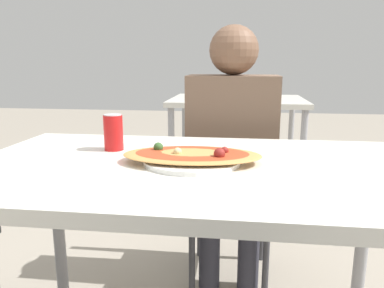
# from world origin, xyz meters

# --- Properties ---
(dining_table) EXTENTS (1.38, 0.80, 0.77)m
(dining_table) POSITION_xyz_m (0.00, 0.00, 0.69)
(dining_table) COLOR silver
(dining_table) RESTS_ON ground_plane
(chair_far_seated) EXTENTS (0.40, 0.40, 0.88)m
(chair_far_seated) POSITION_xyz_m (0.11, 0.73, 0.51)
(chair_far_seated) COLOR #4C4C4C
(chair_far_seated) RESTS_ON ground_plane
(person_seated) EXTENTS (0.41, 0.26, 1.23)m
(person_seated) POSITION_xyz_m (0.11, 0.62, 0.73)
(person_seated) COLOR #2D2D38
(person_seated) RESTS_ON ground_plane
(pizza_main) EXTENTS (0.43, 0.30, 0.06)m
(pizza_main) POSITION_xyz_m (0.00, 0.01, 0.79)
(pizza_main) COLOR white
(pizza_main) RESTS_ON dining_table
(soda_can) EXTENTS (0.07, 0.07, 0.12)m
(soda_can) POSITION_xyz_m (-0.29, 0.14, 0.83)
(soda_can) COLOR red
(soda_can) RESTS_ON dining_table
(background_table) EXTENTS (1.10, 0.80, 0.89)m
(background_table) POSITION_xyz_m (0.08, 2.07, 0.71)
(background_table) COLOR silver
(background_table) RESTS_ON ground_plane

